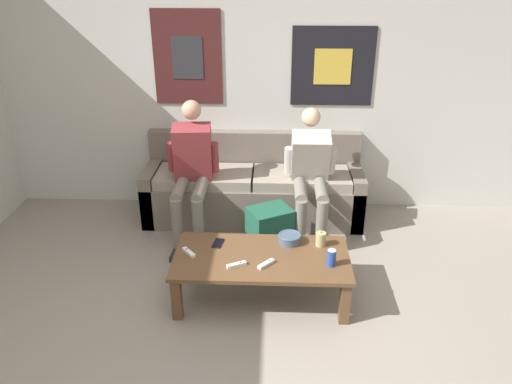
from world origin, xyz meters
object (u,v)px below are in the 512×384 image
(person_seated_teen, at_px, (310,172))
(cell_phone, at_px, (218,243))
(pillar_candle, at_px, (321,239))
(coffee_table, at_px, (261,262))
(ceramic_bowl, at_px, (290,238))
(drink_can_blue, at_px, (331,258))
(couch, at_px, (253,190))
(person_seated_adult, at_px, (191,168))
(game_controller_near_left, at_px, (189,252))
(backpack, at_px, (270,232))
(game_controller_far_center, at_px, (237,265))
(game_controller_near_right, at_px, (266,264))

(person_seated_teen, relative_size, cell_phone, 7.94)
(pillar_candle, bearing_deg, coffee_table, -159.12)
(ceramic_bowl, xyz_separation_m, pillar_candle, (0.24, -0.03, 0.02))
(person_seated_teen, distance_m, drink_can_blue, 1.11)
(couch, height_order, person_seated_adult, person_seated_adult)
(game_controller_near_left, bearing_deg, ceramic_bowl, 14.52)
(couch, height_order, pillar_candle, couch)
(backpack, xyz_separation_m, game_controller_far_center, (-0.23, -0.78, 0.18))
(couch, bearing_deg, backpack, -75.38)
(person_seated_adult, height_order, pillar_candle, person_seated_adult)
(game_controller_near_left, height_order, game_controller_far_center, same)
(game_controller_near_left, distance_m, game_controller_far_center, 0.40)
(person_seated_adult, height_order, drink_can_blue, person_seated_adult)
(couch, bearing_deg, game_controller_far_center, -92.11)
(person_seated_teen, relative_size, ceramic_bowl, 6.48)
(backpack, height_order, drink_can_blue, drink_can_blue)
(pillar_candle, height_order, cell_phone, pillar_candle)
(cell_phone, bearing_deg, person_seated_teen, 47.98)
(ceramic_bowl, xyz_separation_m, drink_can_blue, (0.29, -0.30, 0.02))
(couch, relative_size, cell_phone, 14.48)
(ceramic_bowl, height_order, game_controller_far_center, ceramic_bowl)
(game_controller_near_left, bearing_deg, person_seated_adult, 96.85)
(person_seated_adult, distance_m, cell_phone, 0.91)
(couch, distance_m, person_seated_adult, 0.74)
(backpack, relative_size, drink_can_blue, 3.52)
(coffee_table, distance_m, game_controller_near_right, 0.14)
(cell_phone, bearing_deg, game_controller_near_left, -142.71)
(coffee_table, bearing_deg, cell_phone, 154.53)
(person_seated_teen, xyz_separation_m, game_controller_far_center, (-0.58, -1.13, -0.25))
(game_controller_near_right, bearing_deg, game_controller_far_center, -174.74)
(person_seated_adult, height_order, cell_phone, person_seated_adult)
(ceramic_bowl, distance_m, game_controller_near_left, 0.78)
(couch, bearing_deg, person_seated_adult, -146.01)
(game_controller_near_right, bearing_deg, cell_phone, 143.04)
(game_controller_far_center, relative_size, cell_phone, 1.00)
(person_seated_adult, bearing_deg, ceramic_bowl, -41.23)
(couch, xyz_separation_m, game_controller_near_right, (0.16, -1.45, 0.09))
(game_controller_near_left, height_order, game_controller_near_right, same)
(game_controller_near_left, bearing_deg, person_seated_teen, 46.02)
(coffee_table, relative_size, ceramic_bowl, 7.31)
(pillar_candle, distance_m, game_controller_near_right, 0.50)
(backpack, distance_m, pillar_candle, 0.65)
(game_controller_near_right, bearing_deg, pillar_candle, 35.42)
(drink_can_blue, relative_size, cell_phone, 0.86)
(person_seated_teen, distance_m, ceramic_bowl, 0.84)
(backpack, xyz_separation_m, cell_phone, (-0.40, -0.48, 0.17))
(person_seated_adult, xyz_separation_m, cell_phone, (0.31, -0.80, -0.29))
(pillar_candle, bearing_deg, ceramic_bowl, 171.72)
(coffee_table, height_order, person_seated_teen, person_seated_teen)
(person_seated_adult, height_order, person_seated_teen, person_seated_adult)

